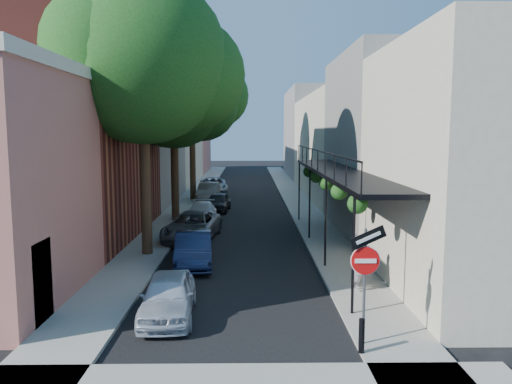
{
  "coord_description": "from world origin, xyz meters",
  "views": [
    {
      "loc": [
        0.45,
        -10.34,
        5.12
      ],
      "look_at": [
        0.71,
        9.03,
        2.8
      ],
      "focal_mm": 35.0,
      "sensor_mm": 36.0,
      "label": 1
    }
  ],
  "objects_px": {
    "parked_car_a": "(168,296)",
    "pedestrian": "(359,263)",
    "oak_far": "(198,90)",
    "parked_car_d": "(202,213)",
    "parked_car_e": "(218,202)",
    "parked_car_f": "(209,192)",
    "oak_near": "(155,63)",
    "parked_car_g": "(213,185)",
    "parked_car_c": "(192,226)",
    "oak_mid": "(181,98)",
    "parked_car_b": "(193,249)",
    "bollard": "(362,336)",
    "sign_post": "(366,265)"
  },
  "relations": [
    {
      "from": "oak_far",
      "to": "parked_car_f",
      "type": "relative_size",
      "value": 2.86
    },
    {
      "from": "oak_mid",
      "to": "parked_car_f",
      "type": "relative_size",
      "value": 2.45
    },
    {
      "from": "bollard",
      "to": "pedestrian",
      "type": "relative_size",
      "value": 0.45
    },
    {
      "from": "oak_far",
      "to": "parked_car_c",
      "type": "distance_m",
      "value": 16.09
    },
    {
      "from": "parked_car_c",
      "to": "bollard",
      "type": "bearing_deg",
      "value": -60.79
    },
    {
      "from": "oak_near",
      "to": "oak_far",
      "type": "bearing_deg",
      "value": 89.96
    },
    {
      "from": "parked_car_e",
      "to": "parked_car_g",
      "type": "distance_m",
      "value": 9.64
    },
    {
      "from": "oak_far",
      "to": "parked_car_d",
      "type": "bearing_deg",
      "value": -83.45
    },
    {
      "from": "bollard",
      "to": "parked_car_f",
      "type": "height_order",
      "value": "parked_car_f"
    },
    {
      "from": "parked_car_a",
      "to": "parked_car_d",
      "type": "xyz_separation_m",
      "value": [
        -0.45,
        14.69,
        -0.04
      ]
    },
    {
      "from": "bollard",
      "to": "parked_car_d",
      "type": "xyz_separation_m",
      "value": [
        -5.26,
        17.27,
        0.05
      ]
    },
    {
      "from": "sign_post",
      "to": "bollard",
      "type": "bearing_deg",
      "value": -108.56
    },
    {
      "from": "parked_car_a",
      "to": "pedestrian",
      "type": "bearing_deg",
      "value": 15.38
    },
    {
      "from": "parked_car_a",
      "to": "parked_car_e",
      "type": "relative_size",
      "value": 1.0
    },
    {
      "from": "parked_car_b",
      "to": "parked_car_g",
      "type": "relative_size",
      "value": 0.8
    },
    {
      "from": "parked_car_b",
      "to": "bollard",
      "type": "bearing_deg",
      "value": -64.84
    },
    {
      "from": "parked_car_b",
      "to": "parked_car_f",
      "type": "bearing_deg",
      "value": 87.42
    },
    {
      "from": "parked_car_d",
      "to": "parked_car_e",
      "type": "relative_size",
      "value": 1.1
    },
    {
      "from": "parked_car_a",
      "to": "parked_car_d",
      "type": "bearing_deg",
      "value": 88.34
    },
    {
      "from": "parked_car_e",
      "to": "parked_car_f",
      "type": "distance_m",
      "value": 4.87
    },
    {
      "from": "oak_far",
      "to": "pedestrian",
      "type": "distance_m",
      "value": 24.5
    },
    {
      "from": "parked_car_f",
      "to": "pedestrian",
      "type": "xyz_separation_m",
      "value": [
        6.52,
        -21.56,
        0.31
      ]
    },
    {
      "from": "oak_near",
      "to": "oak_far",
      "type": "distance_m",
      "value": 17.01
    },
    {
      "from": "parked_car_b",
      "to": "oak_far",
      "type": "bearing_deg",
      "value": 89.62
    },
    {
      "from": "parked_car_a",
      "to": "pedestrian",
      "type": "distance_m",
      "value": 6.07
    },
    {
      "from": "parked_car_c",
      "to": "pedestrian",
      "type": "relative_size",
      "value": 2.71
    },
    {
      "from": "parked_car_a",
      "to": "parked_car_f",
      "type": "xyz_separation_m",
      "value": [
        -0.78,
        23.52,
        0.08
      ]
    },
    {
      "from": "parked_car_c",
      "to": "parked_car_a",
      "type": "bearing_deg",
      "value": -80.83
    },
    {
      "from": "oak_far",
      "to": "parked_car_d",
      "type": "xyz_separation_m",
      "value": [
        1.09,
        -9.49,
        -7.69
      ]
    },
    {
      "from": "parked_car_c",
      "to": "parked_car_f",
      "type": "distance_m",
      "value": 13.47
    },
    {
      "from": "pedestrian",
      "to": "bollard",
      "type": "bearing_deg",
      "value": -176.24
    },
    {
      "from": "parked_car_f",
      "to": "pedestrian",
      "type": "relative_size",
      "value": 2.37
    },
    {
      "from": "parked_car_a",
      "to": "parked_car_g",
      "type": "height_order",
      "value": "parked_car_g"
    },
    {
      "from": "parked_car_g",
      "to": "pedestrian",
      "type": "bearing_deg",
      "value": -81.84
    },
    {
      "from": "oak_mid",
      "to": "parked_car_d",
      "type": "height_order",
      "value": "oak_mid"
    },
    {
      "from": "sign_post",
      "to": "pedestrian",
      "type": "bearing_deg",
      "value": 79.36
    },
    {
      "from": "oak_mid",
      "to": "parked_car_d",
      "type": "relative_size",
      "value": 2.6
    },
    {
      "from": "bollard",
      "to": "parked_car_e",
      "type": "distance_m",
      "value": 21.82
    },
    {
      "from": "oak_far",
      "to": "parked_car_f",
      "type": "bearing_deg",
      "value": -41.6
    },
    {
      "from": "parked_car_f",
      "to": "pedestrian",
      "type": "bearing_deg",
      "value": -71.42
    },
    {
      "from": "parked_car_c",
      "to": "pedestrian",
      "type": "distance_m",
      "value": 10.21
    },
    {
      "from": "bollard",
      "to": "pedestrian",
      "type": "bearing_deg",
      "value": 78.51
    },
    {
      "from": "parked_car_b",
      "to": "pedestrian",
      "type": "xyz_separation_m",
      "value": [
        5.63,
        -3.46,
        0.36
      ]
    },
    {
      "from": "parked_car_d",
      "to": "parked_car_f",
      "type": "relative_size",
      "value": 0.94
    },
    {
      "from": "parked_car_d",
      "to": "oak_near",
      "type": "bearing_deg",
      "value": -100.4
    },
    {
      "from": "sign_post",
      "to": "oak_near",
      "type": "height_order",
      "value": "oak_near"
    },
    {
      "from": "sign_post",
      "to": "parked_car_e",
      "type": "height_order",
      "value": "sign_post"
    },
    {
      "from": "oak_near",
      "to": "parked_car_g",
      "type": "relative_size",
      "value": 2.34
    },
    {
      "from": "oak_far",
      "to": "parked_car_e",
      "type": "relative_size",
      "value": 3.33
    },
    {
      "from": "oak_mid",
      "to": "parked_car_c",
      "type": "distance_m",
      "value": 8.26
    }
  ]
}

